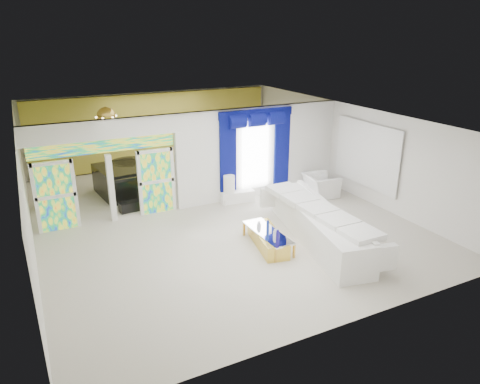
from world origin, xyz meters
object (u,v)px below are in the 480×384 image
armchair (321,185)px  grand_piano (122,181)px  console_table (238,197)px  coffee_table (268,239)px  white_sofa (318,226)px

armchair → grand_piano: grand_piano is taller
console_table → armchair: (2.79, -0.71, 0.18)m
coffee_table → console_table: 3.26m
console_table → grand_piano: size_ratio=0.57×
console_table → coffee_table: bearing=-102.3°
coffee_table → armchair: size_ratio=1.61×
white_sofa → grand_piano: size_ratio=2.36×
white_sofa → grand_piano: bearing=134.9°
coffee_table → grand_piano: 6.14m
console_table → armchair: bearing=-14.2°
grand_piano → white_sofa: bearing=-63.3°
coffee_table → console_table: (0.69, 3.18, -0.01)m
white_sofa → coffee_table: bearing=179.1°
console_table → armchair: armchair is taller
white_sofa → grand_piano: (-3.86, 5.89, 0.05)m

